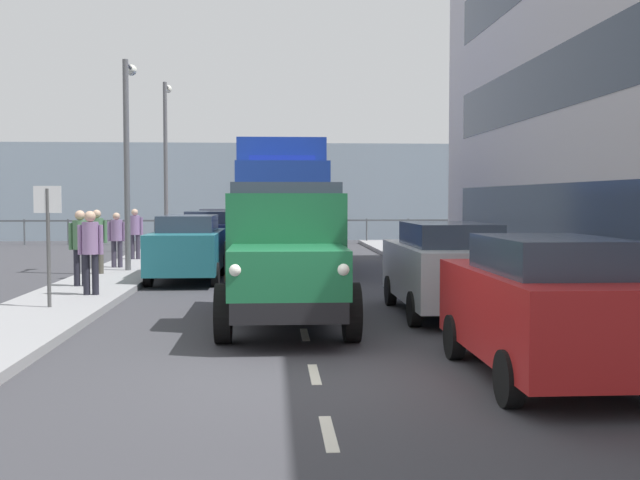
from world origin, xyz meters
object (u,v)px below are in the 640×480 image
(pedestrian_by_lamp, at_px, (117,235))
(street_sign, at_px, (48,225))
(pedestrian_strolling, at_px, (80,241))
(car_maroon_oppositeside_2, at_px, (219,229))
(lorry_cargo_blue, at_px, (281,201))
(pedestrian_in_dark_coat, at_px, (90,245))
(car_teal_oppositeside_0, at_px, (188,247))
(pedestrian_couple_a, at_px, (97,236))
(lamp_post_promenade, at_px, (128,144))
(truck_vintage_green, at_px, (286,258))
(lamp_post_far, at_px, (166,150))
(pedestrian_near_railing, at_px, (135,230))
(car_navy_oppositeside_1, at_px, (209,235))
(car_silver_kerbside_1, at_px, (446,267))
(car_red_kerbside_near, at_px, (544,306))

(pedestrian_by_lamp, xyz_separation_m, street_sign, (-0.39, 8.27, 0.60))
(pedestrian_by_lamp, distance_m, street_sign, 8.30)
(pedestrian_strolling, bearing_deg, car_maroon_oppositeside_2, -98.60)
(lorry_cargo_blue, bearing_deg, pedestrian_in_dark_coat, 59.91)
(pedestrian_strolling, relative_size, pedestrian_by_lamp, 1.09)
(car_teal_oppositeside_0, bearing_deg, pedestrian_couple_a, -13.01)
(car_maroon_oppositeside_2, relative_size, lamp_post_promenade, 0.71)
(truck_vintage_green, relative_size, lorry_cargo_blue, 0.69)
(car_teal_oppositeside_0, xyz_separation_m, lamp_post_promenade, (1.84, -1.73, 2.80))
(car_teal_oppositeside_0, bearing_deg, lamp_post_far, -79.54)
(car_maroon_oppositeside_2, height_order, pedestrian_near_railing, pedestrian_near_railing)
(pedestrian_near_railing, distance_m, lamp_post_promenade, 4.61)
(car_navy_oppositeside_1, distance_m, pedestrian_strolling, 9.39)
(car_navy_oppositeside_1, bearing_deg, street_sign, 81.25)
(lorry_cargo_blue, distance_m, car_navy_oppositeside_1, 4.66)
(car_silver_kerbside_1, relative_size, car_maroon_oppositeside_2, 1.01)
(car_maroon_oppositeside_2, height_order, pedestrian_strolling, pedestrian_strolling)
(truck_vintage_green, distance_m, lamp_post_far, 19.12)
(lamp_post_far, bearing_deg, pedestrian_strolling, 89.18)
(lorry_cargo_blue, xyz_separation_m, lamp_post_promenade, (4.32, 1.28, 1.62))
(street_sign, bearing_deg, pedestrian_strolling, -85.68)
(pedestrian_near_railing, bearing_deg, street_sign, 92.04)
(car_teal_oppositeside_0, bearing_deg, car_silver_kerbside_1, 131.15)
(car_teal_oppositeside_0, bearing_deg, street_sign, 71.56)
(car_teal_oppositeside_0, bearing_deg, truck_vintage_green, 108.00)
(pedestrian_in_dark_coat, bearing_deg, truck_vintage_green, 138.97)
(car_teal_oppositeside_0, relative_size, lamp_post_promenade, 0.74)
(lamp_post_far, bearing_deg, pedestrian_couple_a, 87.43)
(car_red_kerbside_near, relative_size, car_maroon_oppositeside_2, 0.92)
(car_maroon_oppositeside_2, bearing_deg, pedestrian_by_lamp, 76.49)
(lorry_cargo_blue, distance_m, car_teal_oppositeside_0, 4.07)
(pedestrian_couple_a, xyz_separation_m, street_sign, (-0.53, 6.37, 0.52))
(truck_vintage_green, relative_size, pedestrian_couple_a, 3.29)
(truck_vintage_green, bearing_deg, pedestrian_in_dark_coat, -41.03)
(car_maroon_oppositeside_2, distance_m, street_sign, 18.08)
(lorry_cargo_blue, distance_m, pedestrian_in_dark_coat, 8.15)
(lamp_post_promenade, bearing_deg, pedestrian_in_dark_coat, 92.58)
(truck_vintage_green, bearing_deg, lamp_post_promenade, -65.12)
(pedestrian_in_dark_coat, bearing_deg, car_red_kerbside_near, 133.59)
(car_silver_kerbside_1, bearing_deg, truck_vintage_green, 23.07)
(car_red_kerbside_near, bearing_deg, pedestrian_strolling, -49.78)
(truck_vintage_green, relative_size, car_navy_oppositeside_1, 1.39)
(car_teal_oppositeside_0, relative_size, car_maroon_oppositeside_2, 1.03)
(pedestrian_in_dark_coat, xyz_separation_m, lamp_post_far, (0.42, -14.87, 2.89))
(car_silver_kerbside_1, bearing_deg, car_navy_oppositeside_1, -67.28)
(car_navy_oppositeside_1, bearing_deg, pedestrian_couple_a, 68.29)
(pedestrian_in_dark_coat, xyz_separation_m, street_sign, (0.35, 1.80, 0.49))
(pedestrian_strolling, xyz_separation_m, lamp_post_promenade, (-0.35, -4.08, 2.51))
(car_teal_oppositeside_0, bearing_deg, car_red_kerbside_near, 115.55)
(lorry_cargo_blue, relative_size, car_red_kerbside_near, 2.12)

